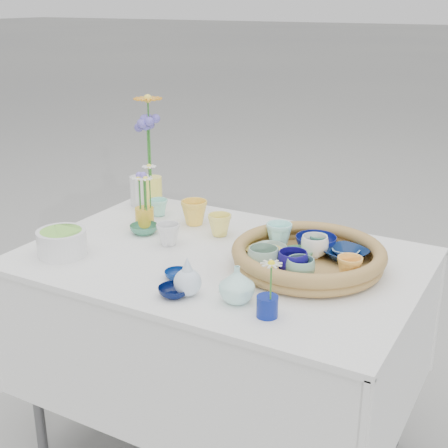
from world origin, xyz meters
The scene contains 32 objects.
wicker_tray centered at (0.28, 0.05, 0.80)m, with size 0.47×0.47×0.08m, color olive, non-canonical shape.
tray_ceramic_0 centered at (0.26, 0.17, 0.80)m, with size 0.13×0.13×0.04m, color navy.
tray_ceramic_1 centered at (0.37, 0.13, 0.80)m, with size 0.13×0.13×0.03m, color #081A42.
tray_ceramic_2 centered at (0.43, 0.00, 0.82)m, with size 0.07×0.07×0.07m, color #FFB74C.
tray_ceramic_3 centered at (0.24, 0.06, 0.80)m, with size 0.10×0.10×0.03m, color #448456.
tray_ceramic_4 centered at (0.19, -0.07, 0.82)m, with size 0.10×0.10×0.08m, color #7FA28D.
tray_ceramic_5 centered at (0.15, 0.05, 0.80)m, with size 0.10×0.10×0.03m, color silver.
tray_ceramic_6 centered at (0.14, 0.13, 0.82)m, with size 0.09×0.09×0.08m, color #AEF8ED.
tray_ceramic_7 centered at (0.28, 0.11, 0.82)m, with size 0.09×0.09×0.07m, color white.
tray_ceramic_8 centered at (0.36, 0.17, 0.79)m, with size 0.09×0.09×0.02m, color #93CFF3.
tray_ceramic_9 centered at (0.27, -0.05, 0.82)m, with size 0.09×0.09×0.07m, color navy.
tray_ceramic_10 centered at (0.14, 0.03, 0.80)m, with size 0.10×0.10×0.03m, color #DDC158.
tray_ceramic_11 centered at (0.31, -0.08, 0.82)m, with size 0.08×0.08×0.07m, color #7CB49D.
tray_ceramic_12 centered at (0.27, 0.15, 0.81)m, with size 0.06×0.06×0.05m, color #4A9072.
loose_ceramic_0 centered at (-0.23, 0.22, 0.81)m, with size 0.10×0.10×0.09m, color yellow.
loose_ceramic_1 centered at (-0.10, 0.16, 0.80)m, with size 0.08×0.08×0.08m, color #F7E665.
loose_ceramic_2 centered at (-0.34, 0.05, 0.78)m, with size 0.10×0.10×0.03m, color #35795A.
loose_ceramic_3 centered at (-0.21, 0.00, 0.80)m, with size 0.08×0.08×0.07m, color silver.
loose_ceramic_4 centered at (-0.03, -0.21, 0.78)m, with size 0.08×0.08×0.02m, color navy.
loose_ceramic_5 centered at (-0.40, 0.23, 0.80)m, with size 0.07×0.07×0.07m, color #8FE5CD.
loose_ceramic_6 centered at (0.02, -0.31, 0.78)m, with size 0.09×0.09×0.03m, color #030C34.
fluted_bowl centered at (-0.46, -0.24, 0.81)m, with size 0.16×0.16×0.08m, color silver, non-canonical shape.
bud_vase_paleblue centered at (0.06, -0.29, 0.83)m, with size 0.08×0.08×0.12m, color silver, non-canonical shape.
bud_vase_seafoam centered at (0.19, -0.25, 0.82)m, with size 0.10×0.10×0.10m, color #B5ECDF.
bud_vase_cobalt centered at (0.30, -0.29, 0.79)m, with size 0.06×0.06×0.06m, color navy.
single_daisy centered at (0.32, -0.30, 0.87)m, with size 0.06×0.06×0.12m, color silver, non-canonical shape.
tall_vase_yellow centered at (-0.47, 0.30, 0.83)m, with size 0.07×0.07×0.13m, color #FDEC57.
gerbera centered at (-0.48, 0.29, 1.05)m, with size 0.12×0.12×0.32m, color orange, non-canonical shape.
hydrangea centered at (-0.48, 0.29, 1.00)m, with size 0.09×0.09×0.30m, color #514AA1, non-canonical shape.
white_pitcher centered at (-0.54, 0.31, 0.82)m, with size 0.12×0.09×0.12m, color silver, non-canonical shape.
daisy_cup centered at (-0.38, 0.11, 0.80)m, with size 0.07×0.07×0.07m, color gold.
daisy_posy centered at (-0.37, 0.10, 0.92)m, with size 0.08×0.08×0.15m, color white, non-canonical shape.
Camera 1 is at (0.91, -1.62, 1.55)m, focal length 50.00 mm.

